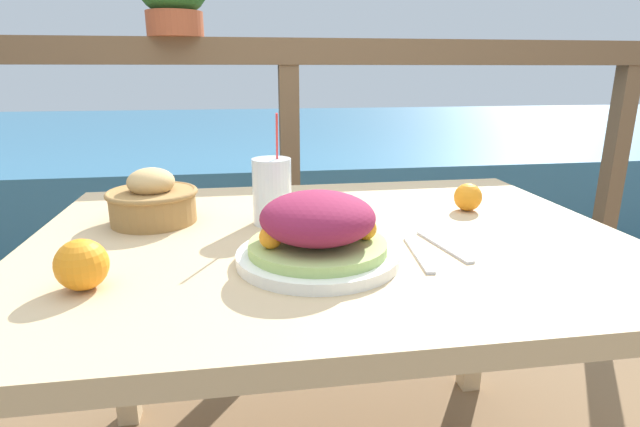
% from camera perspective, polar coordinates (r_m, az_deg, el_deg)
% --- Properties ---
extents(patio_table, '(1.22, 0.92, 0.71)m').
position_cam_1_polar(patio_table, '(1.07, 1.13, -6.47)').
color(patio_table, tan).
rests_on(patio_table, ground_plane).
extents(railing_fence, '(2.80, 0.08, 1.14)m').
position_cam_1_polar(railing_fence, '(1.87, -3.55, 10.38)').
color(railing_fence, brown).
rests_on(railing_fence, ground_plane).
extents(sea_backdrop, '(12.00, 4.00, 0.56)m').
position_cam_1_polar(sea_backdrop, '(4.42, -6.50, 6.23)').
color(sea_backdrop, teal).
rests_on(sea_backdrop, ground_plane).
extents(salad_plate, '(0.29, 0.29, 0.13)m').
position_cam_1_polar(salad_plate, '(0.87, -0.27, -2.23)').
color(salad_plate, white).
rests_on(salad_plate, patio_table).
extents(drink_glass, '(0.09, 0.09, 0.24)m').
position_cam_1_polar(drink_glass, '(1.10, -5.50, 2.54)').
color(drink_glass, silver).
rests_on(drink_glass, patio_table).
extents(bread_basket, '(0.20, 0.20, 0.12)m').
position_cam_1_polar(bread_basket, '(1.16, -18.58, 1.43)').
color(bread_basket, olive).
rests_on(bread_basket, patio_table).
extents(fork, '(0.03, 0.18, 0.00)m').
position_cam_1_polar(fork, '(0.94, 11.18, -4.58)').
color(fork, silver).
rests_on(fork, patio_table).
extents(knife, '(0.05, 0.18, 0.00)m').
position_cam_1_polar(knife, '(0.99, 13.94, -3.65)').
color(knife, silver).
rests_on(knife, patio_table).
extents(orange_near_basket, '(0.07, 0.07, 0.07)m').
position_cam_1_polar(orange_near_basket, '(1.25, 16.55, 1.81)').
color(orange_near_basket, orange).
rests_on(orange_near_basket, patio_table).
extents(orange_near_glass, '(0.08, 0.08, 0.08)m').
position_cam_1_polar(orange_near_glass, '(0.85, -25.58, -5.30)').
color(orange_near_glass, orange).
rests_on(orange_near_glass, patio_table).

